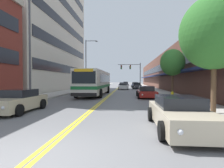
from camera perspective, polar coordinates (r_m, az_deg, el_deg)
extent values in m
plane|color=slate|center=(41.16, 1.90, -1.40)|extent=(240.00, 240.00, 0.00)
cube|color=#B2ADA5|center=(42.16, -7.81, -1.23)|extent=(3.23, 106.00, 0.17)
cube|color=#B2ADA5|center=(41.38, 11.78, -1.29)|extent=(3.23, 106.00, 0.17)
cube|color=yellow|center=(41.17, 1.76, -1.40)|extent=(0.14, 106.00, 0.01)
cube|color=yellow|center=(41.16, 2.03, -1.40)|extent=(0.14, 106.00, 0.01)
cube|color=beige|center=(38.63, -23.71, 22.14)|extent=(12.00, 25.83, 31.49)
cube|color=black|center=(33.65, -14.45, 4.68)|extent=(0.08, 23.77, 1.40)
cube|color=black|center=(34.12, -14.49, 11.29)|extent=(0.08, 23.77, 1.40)
cube|color=black|center=(35.02, -14.52, 17.64)|extent=(0.08, 23.77, 1.40)
cube|color=black|center=(36.33, -14.56, 23.60)|extent=(0.08, 23.77, 1.40)
cube|color=brown|center=(42.47, 19.70, 3.45)|extent=(8.00, 68.00, 7.18)
cube|color=navy|center=(41.53, 13.60, 2.59)|extent=(1.10, 61.20, 0.24)
cube|color=black|center=(41.68, 14.31, 4.71)|extent=(0.08, 61.20, 1.40)
cube|color=silver|center=(22.67, -5.47, 0.72)|extent=(2.55, 12.08, 2.68)
cube|color=#196B33|center=(22.68, -5.47, -0.64)|extent=(2.57, 12.10, 0.32)
cube|color=black|center=(23.26, -5.20, 1.79)|extent=(2.58, 9.42, 0.97)
cube|color=black|center=(16.75, -9.27, 2.17)|extent=(2.30, 0.04, 1.18)
cube|color=yellow|center=(16.77, -9.28, 4.46)|extent=(1.84, 0.06, 0.28)
cube|color=black|center=(16.78, -9.26, -3.44)|extent=(2.50, 0.08, 0.32)
cylinder|color=black|center=(19.03, -11.61, -2.99)|extent=(0.30, 1.00, 1.00)
cylinder|color=black|center=(18.45, -3.80, -3.10)|extent=(0.30, 1.00, 1.00)
cylinder|color=black|center=(26.22, -6.95, -1.82)|extent=(0.30, 1.00, 1.00)
cylinder|color=black|center=(25.80, -1.26, -1.86)|extent=(0.30, 1.00, 1.00)
cube|color=black|center=(34.47, -5.95, -1.13)|extent=(1.93, 4.47, 0.60)
cube|color=black|center=(34.63, -5.90, -0.19)|extent=(1.66, 1.97, 0.52)
cylinder|color=black|center=(33.33, -8.07, -1.49)|extent=(0.22, 0.63, 0.63)
cylinder|color=black|center=(32.94, -4.72, -1.51)|extent=(0.22, 0.63, 0.63)
cylinder|color=black|center=(36.03, -7.07, -1.28)|extent=(0.22, 0.63, 0.63)
cylinder|color=black|center=(35.67, -3.97, -1.30)|extent=(0.22, 0.63, 0.63)
sphere|color=silver|center=(32.41, -7.89, -1.23)|extent=(0.16, 0.16, 0.16)
sphere|color=silver|center=(32.13, -5.53, -1.25)|extent=(0.16, 0.16, 0.16)
cube|color=red|center=(36.81, -6.35, -0.93)|extent=(0.18, 0.04, 0.10)
cube|color=red|center=(36.56, -4.21, -0.94)|extent=(0.18, 0.04, 0.10)
cube|color=#BCAD89|center=(11.96, -28.45, -5.44)|extent=(1.80, 4.10, 0.72)
cube|color=black|center=(12.04, -28.05, -2.60)|extent=(1.55, 1.80, 0.44)
cylinder|color=black|center=(10.43, -28.06, -7.60)|extent=(0.22, 0.64, 0.64)
cylinder|color=black|center=(13.54, -28.74, -5.60)|extent=(0.22, 0.64, 0.64)
cylinder|color=black|center=(12.62, -21.71, -6.03)|extent=(0.22, 0.64, 0.64)
sphere|color=silver|center=(9.92, -32.04, -6.61)|extent=(0.16, 0.16, 0.16)
cube|color=red|center=(14.03, -26.02, -4.30)|extent=(0.18, 0.04, 0.10)
cube|color=red|center=(13.41, -21.25, -4.51)|extent=(0.18, 0.04, 0.10)
cube|color=beige|center=(7.28, 21.17, -9.82)|extent=(1.76, 4.39, 0.67)
cube|color=black|center=(7.37, 20.82, -5.41)|extent=(1.52, 1.93, 0.42)
cylinder|color=black|center=(5.83, 16.17, -14.52)|extent=(0.22, 0.64, 0.64)
cylinder|color=black|center=(6.42, 32.66, -13.20)|extent=(0.22, 0.64, 0.64)
cylinder|color=black|center=(8.45, 12.56, -9.56)|extent=(0.22, 0.64, 0.64)
cylinder|color=black|center=(8.86, 24.37, -9.13)|extent=(0.22, 0.64, 0.64)
sphere|color=silver|center=(5.03, 21.44, -14.44)|extent=(0.16, 0.16, 0.16)
cube|color=red|center=(9.27, 13.54, -7.19)|extent=(0.18, 0.04, 0.10)
cube|color=red|center=(9.54, 21.16, -7.00)|extent=(0.18, 0.04, 0.10)
cube|color=#475675|center=(45.68, 7.58, -0.50)|extent=(1.78, 4.34, 0.70)
cube|color=black|center=(45.84, 7.57, 0.28)|extent=(1.53, 1.91, 0.55)
cylinder|color=black|center=(44.31, 6.48, -0.83)|extent=(0.22, 0.61, 0.61)
cylinder|color=black|center=(44.39, 8.83, -0.83)|extent=(0.22, 0.61, 0.61)
cylinder|color=black|center=(47.00, 6.40, -0.71)|extent=(0.22, 0.61, 0.61)
cylinder|color=black|center=(47.07, 8.62, -0.71)|extent=(0.22, 0.61, 0.61)
sphere|color=silver|center=(43.47, 6.89, -0.54)|extent=(0.16, 0.16, 0.16)
sphere|color=silver|center=(43.53, 8.53, -0.54)|extent=(0.16, 0.16, 0.16)
cube|color=red|center=(47.83, 6.70, -0.38)|extent=(0.18, 0.04, 0.10)
cube|color=red|center=(47.88, 8.23, -0.38)|extent=(0.18, 0.04, 0.10)
cube|color=maroon|center=(19.58, 11.18, -3.00)|extent=(1.82, 4.54, 0.57)
cube|color=black|center=(19.73, 11.13, -1.41)|extent=(1.56, 2.00, 0.50)
cylinder|color=black|center=(18.12, 8.72, -3.78)|extent=(0.22, 0.63, 0.63)
cylinder|color=black|center=(18.33, 14.55, -3.75)|extent=(0.22, 0.63, 0.63)
cylinder|color=black|center=(20.91, 8.23, -3.11)|extent=(0.22, 0.63, 0.63)
cylinder|color=black|center=(21.10, 13.28, -3.09)|extent=(0.22, 0.63, 0.63)
sphere|color=silver|center=(17.25, 9.89, -3.47)|extent=(0.16, 0.16, 0.16)
sphere|color=silver|center=(17.40, 14.07, -3.45)|extent=(0.16, 0.16, 0.16)
cube|color=red|center=(21.79, 8.83, -2.49)|extent=(0.18, 0.04, 0.10)
cube|color=red|center=(21.91, 12.24, -2.48)|extent=(0.18, 0.04, 0.10)
cube|color=#38383D|center=(39.22, 8.16, -0.73)|extent=(1.76, 4.30, 0.75)
cube|color=black|center=(39.38, 8.15, 0.16)|extent=(1.52, 1.89, 0.46)
cylinder|color=black|center=(37.86, 6.90, -1.14)|extent=(0.22, 0.66, 0.66)
cylinder|color=black|center=(37.96, 9.63, -1.14)|extent=(0.22, 0.66, 0.66)
cylinder|color=black|center=(40.53, 6.78, -0.98)|extent=(0.22, 0.66, 0.66)
cylinder|color=black|center=(40.62, 9.33, -0.98)|extent=(0.22, 0.66, 0.66)
sphere|color=silver|center=(37.03, 7.38, -0.78)|extent=(0.16, 0.16, 0.16)
sphere|color=silver|center=(37.10, 9.29, -0.79)|extent=(0.16, 0.16, 0.16)
cube|color=red|center=(41.35, 7.12, -0.57)|extent=(0.18, 0.04, 0.10)
cube|color=red|center=(41.42, 8.87, -0.57)|extent=(0.18, 0.04, 0.10)
cube|color=#19234C|center=(52.90, 3.41, -0.31)|extent=(1.88, 4.44, 0.60)
cube|color=black|center=(53.07, 3.41, 0.27)|extent=(1.62, 1.95, 0.46)
cylinder|color=black|center=(51.57, 2.29, -0.53)|extent=(0.22, 0.61, 0.61)
cylinder|color=black|center=(51.51, 4.43, -0.53)|extent=(0.22, 0.61, 0.61)
cylinder|color=black|center=(54.32, 2.43, -0.44)|extent=(0.22, 0.61, 0.61)
cylinder|color=black|center=(54.26, 4.46, -0.44)|extent=(0.22, 0.61, 0.61)
sphere|color=silver|center=(50.68, 2.59, -0.34)|extent=(0.16, 0.16, 0.16)
sphere|color=silver|center=(50.65, 4.08, -0.34)|extent=(0.16, 0.16, 0.16)
cube|color=red|center=(55.15, 2.77, -0.21)|extent=(0.18, 0.04, 0.10)
cube|color=red|center=(55.11, 4.18, -0.22)|extent=(0.18, 0.04, 0.10)
cube|color=white|center=(36.44, 3.75, -0.92)|extent=(1.79, 4.02, 0.71)
cube|color=black|center=(36.58, 3.76, -0.02)|extent=(1.54, 1.77, 0.43)
cylinder|color=black|center=(35.23, 2.21, -1.33)|extent=(0.22, 0.63, 0.63)
cylinder|color=black|center=(35.19, 5.20, -1.34)|extent=(0.22, 0.63, 0.63)
cylinder|color=black|center=(37.72, 2.40, -1.16)|extent=(0.22, 0.63, 0.63)
cylinder|color=black|center=(37.68, 5.19, -1.17)|extent=(0.22, 0.63, 0.63)
sphere|color=silver|center=(34.43, 2.63, -0.98)|extent=(0.16, 0.16, 0.16)
sphere|color=silver|center=(34.40, 4.72, -0.99)|extent=(0.16, 0.16, 0.16)
cube|color=red|center=(38.47, 2.86, -0.75)|extent=(0.18, 0.04, 0.10)
cube|color=red|center=(38.45, 4.78, -0.75)|extent=(0.18, 0.04, 0.10)
cube|color=#232328|center=(61.89, 4.48, -0.05)|extent=(1.79, 4.03, 0.69)
cube|color=black|center=(62.04, 4.48, 0.52)|extent=(1.54, 1.77, 0.54)
cylinder|color=black|center=(60.66, 3.60, -0.27)|extent=(0.22, 0.60, 0.60)
cylinder|color=black|center=(60.64, 5.34, -0.27)|extent=(0.22, 0.60, 0.60)
cylinder|color=black|center=(63.16, 3.66, -0.21)|extent=(0.22, 0.60, 0.60)
cylinder|color=black|center=(63.14, 5.33, -0.21)|extent=(0.22, 0.60, 0.60)
sphere|color=silver|center=(59.86, 3.86, -0.06)|extent=(0.16, 0.16, 0.16)
sphere|color=silver|center=(59.85, 5.06, -0.06)|extent=(0.16, 0.16, 0.16)
cube|color=red|center=(63.92, 3.92, 0.02)|extent=(0.18, 0.04, 0.10)
cube|color=red|center=(63.91, 5.08, 0.02)|extent=(0.18, 0.04, 0.10)
cylinder|color=#47474C|center=(40.79, 9.19, 2.69)|extent=(0.18, 0.18, 5.89)
cylinder|color=#47474C|center=(40.84, 5.59, 6.35)|extent=(5.13, 0.11, 0.11)
cube|color=black|center=(40.79, 5.95, 5.51)|extent=(0.34, 0.26, 0.92)
sphere|color=red|center=(40.65, 5.95, 5.91)|extent=(0.18, 0.18, 0.18)
sphere|color=yellow|center=(40.63, 5.95, 5.52)|extent=(0.18, 0.18, 0.18)
sphere|color=green|center=(40.61, 5.95, 5.13)|extent=(0.18, 0.18, 0.18)
cylinder|color=black|center=(40.83, 5.95, 6.25)|extent=(0.02, 0.02, 0.14)
cube|color=black|center=(40.81, 3.06, 5.51)|extent=(0.34, 0.26, 0.92)
sphere|color=red|center=(40.67, 3.05, 5.91)|extent=(0.18, 0.18, 0.18)
sphere|color=yellow|center=(40.65, 3.05, 5.53)|extent=(0.18, 0.18, 0.18)
sphere|color=green|center=(40.63, 3.05, 5.14)|extent=(0.18, 0.18, 0.18)
cylinder|color=black|center=(40.85, 3.06, 6.25)|extent=(0.02, 0.02, 0.14)
cylinder|color=#47474C|center=(15.25, -25.27, 10.95)|extent=(0.16, 0.16, 9.00)
cylinder|color=#47474C|center=(32.43, -8.50, 6.02)|extent=(0.16, 0.16, 9.21)
cylinder|color=#47474C|center=(32.89, -6.79, 13.82)|extent=(2.00, 0.10, 0.10)
ellipsoid|color=#B2B2B7|center=(32.68, -5.02, 13.72)|extent=(0.56, 0.28, 0.20)
cylinder|color=brown|center=(10.57, 30.23, -0.90)|extent=(0.26, 0.26, 2.72)
ellipsoid|color=#2D6B28|center=(10.85, 30.40, 14.29)|extent=(3.49, 3.49, 3.84)
cylinder|color=brown|center=(20.41, 19.09, -0.08)|extent=(0.22, 0.22, 2.55)
ellipsoid|color=#387F33|center=(20.50, 19.14, 6.66)|extent=(2.66, 2.66, 2.93)
cylinder|color=yellow|center=(15.21, 19.10, -4.11)|extent=(0.23, 0.23, 0.65)
sphere|color=yellow|center=(15.18, 19.11, -2.68)|extent=(0.21, 0.21, 0.21)
cylinder|color=yellow|center=(15.16, 18.53, -3.85)|extent=(0.08, 0.10, 0.10)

